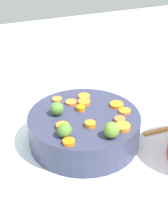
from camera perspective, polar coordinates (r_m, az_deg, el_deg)
The scene contains 17 objects.
tabletop at distance 0.89m, azimuth 2.23°, elevation -6.47°, with size 2.40×2.40×0.02m, color white.
serving_bowl_carrots at distance 0.87m, azimuth -0.00°, elevation -2.91°, with size 0.30×0.30×0.08m, color #31354F.
carrot_slice_0 at distance 0.80m, azimuth -3.75°, elevation -2.61°, with size 0.03×0.03×0.01m, color orange.
carrot_slice_1 at distance 0.90m, azimuth -0.26°, elevation 1.67°, with size 0.03×0.03×0.01m, color orange.
carrot_slice_2 at distance 0.81m, azimuth 1.10°, elevation -2.18°, with size 0.03×0.03×0.01m, color orange.
carrot_slice_3 at distance 0.93m, azimuth 0.02°, elevation 2.77°, with size 0.03×0.03×0.01m, color orange.
carrot_slice_4 at distance 0.89m, azimuth 5.77°, elevation 1.29°, with size 0.04×0.04×0.01m, color orange.
carrot_slice_5 at distance 0.75m, azimuth -2.70°, elevation -5.32°, with size 0.03×0.03×0.01m, color orange.
carrot_slice_6 at distance 0.90m, azimuth -2.30°, elevation 1.72°, with size 0.03×0.03×0.01m, color orange.
carrot_slice_7 at distance 0.87m, azimuth 7.17°, elevation 0.18°, with size 0.03×0.03×0.01m, color orange.
carrot_slice_8 at distance 0.92m, azimuth -4.78°, elevation 2.24°, with size 0.03×0.03×0.01m, color orange.
carrot_slice_9 at distance 0.80m, azimuth 6.82°, elevation -2.63°, with size 0.04×0.04×0.01m, color orange.
carrot_slice_10 at distance 0.87m, azimuth -0.59°, elevation 0.69°, with size 0.02×0.02×0.01m, color orange.
carrot_slice_11 at distance 0.83m, azimuth 6.31°, elevation -1.36°, with size 0.03×0.03×0.01m, color orange.
brussels_sprout_0 at distance 0.85m, azimuth -4.80°, elevation 0.60°, with size 0.04×0.04×0.04m, color #4C8030.
brussels_sprout_1 at distance 0.76m, azimuth 4.69°, elevation -3.22°, with size 0.04×0.04×0.04m, color olive.
brussels_sprout_2 at distance 0.76m, azimuth -3.43°, elevation -3.23°, with size 0.04×0.04×0.04m, color #4C7E2B.
Camera 1 is at (0.30, 0.63, 0.56)m, focal length 51.83 mm.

